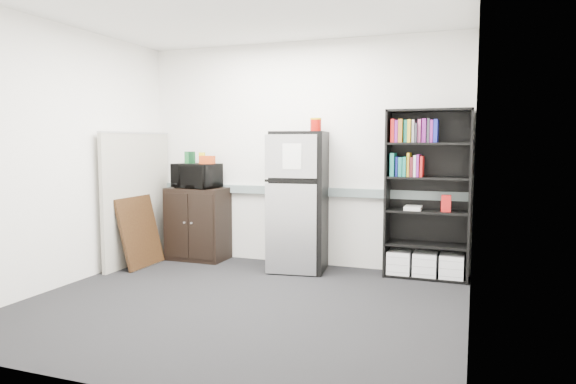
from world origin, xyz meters
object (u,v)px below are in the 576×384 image
(cubicle_partition, at_px, (137,198))
(cabinet, at_px, (198,224))
(refrigerator, at_px, (299,201))
(bookshelf, at_px, (427,196))
(microwave, at_px, (196,176))

(cubicle_partition, distance_m, cabinet, 0.82)
(cubicle_partition, xyz_separation_m, refrigerator, (2.00, 0.34, -0.00))
(cabinet, xyz_separation_m, refrigerator, (1.40, -0.08, 0.35))
(bookshelf, relative_size, cubicle_partition, 1.14)
(cubicle_partition, distance_m, microwave, 0.77)
(cabinet, distance_m, refrigerator, 1.44)
(bookshelf, xyz_separation_m, microwave, (-2.83, -0.08, 0.16))
(refrigerator, bearing_deg, cubicle_partition, -178.19)
(bookshelf, bearing_deg, cubicle_partition, -171.94)
(cabinet, bearing_deg, microwave, -90.00)
(microwave, bearing_deg, bookshelf, 10.05)
(cabinet, xyz_separation_m, microwave, (0.00, -0.02, 0.61))
(cabinet, relative_size, microwave, 1.66)
(refrigerator, bearing_deg, cabinet, 168.85)
(bookshelf, height_order, cabinet, bookshelf)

